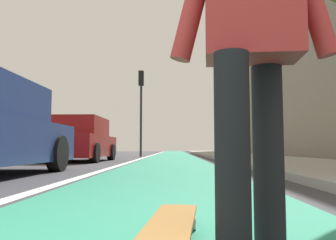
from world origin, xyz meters
The scene contains 9 objects.
ground_plane centered at (10.00, 0.00, 0.00)m, with size 80.00×80.00×0.00m, color #38383D.
bike_lane_paint centered at (24.00, 0.00, 0.00)m, with size 56.00×2.33×0.00m, color #288466.
lane_stripe_white centered at (20.00, 1.31, 0.00)m, with size 52.00×0.16×0.01m, color silver.
sidewalk_curb centered at (18.00, -3.25, 0.06)m, with size 52.00×3.20×0.11m, color #9E9B93.
building_facade centered at (22.00, -6.24, 5.94)m, with size 40.00×1.20×11.87m, color gray.
skateboard centered at (1.06, -0.10, 0.09)m, with size 0.86×0.28×0.11m.
skater_person centered at (0.91, -0.45, 0.94)m, with size 0.45×0.72×1.64m.
parked_car_mid centered at (11.04, 3.12, 0.69)m, with size 4.06×1.97×1.46m.
traffic_light centered at (18.04, 1.71, 3.18)m, with size 0.33×0.28×4.63m.
Camera 1 is at (-0.56, -0.12, 0.44)m, focal length 37.19 mm.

